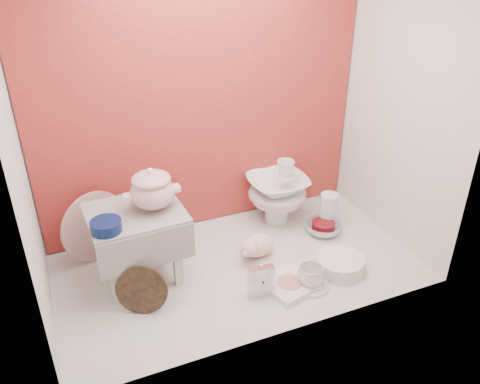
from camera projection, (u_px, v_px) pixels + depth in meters
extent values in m
plane|color=silver|center=(238.00, 266.00, 2.50)|extent=(1.80, 1.80, 0.00)
cube|color=#B4342D|center=(201.00, 96.00, 2.54)|extent=(1.80, 0.06, 1.50)
cube|color=silver|center=(16.00, 163.00, 1.84)|extent=(0.06, 1.00, 1.50)
cube|color=silver|center=(403.00, 103.00, 2.45)|extent=(0.06, 1.00, 1.50)
cylinder|color=#091944|center=(106.00, 226.00, 2.10)|extent=(0.17, 0.17, 0.05)
imported|color=silver|center=(128.00, 229.00, 2.58)|extent=(0.25, 0.25, 0.25)
cube|color=silver|center=(261.00, 280.00, 2.27)|extent=(0.13, 0.06, 0.18)
ellipsoid|color=beige|center=(257.00, 245.00, 2.55)|extent=(0.26, 0.20, 0.13)
cylinder|color=white|center=(310.00, 285.00, 2.36)|extent=(0.21, 0.21, 0.01)
imported|color=white|center=(311.00, 276.00, 2.34)|extent=(0.14, 0.14, 0.10)
cube|color=white|center=(289.00, 285.00, 2.35)|extent=(0.27, 0.27, 0.03)
cylinder|color=white|center=(340.00, 264.00, 2.46)|extent=(0.31, 0.31, 0.07)
imported|color=silver|center=(323.00, 228.00, 2.76)|extent=(0.25, 0.25, 0.06)
cylinder|color=silver|center=(328.00, 210.00, 2.79)|extent=(0.13, 0.13, 0.20)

